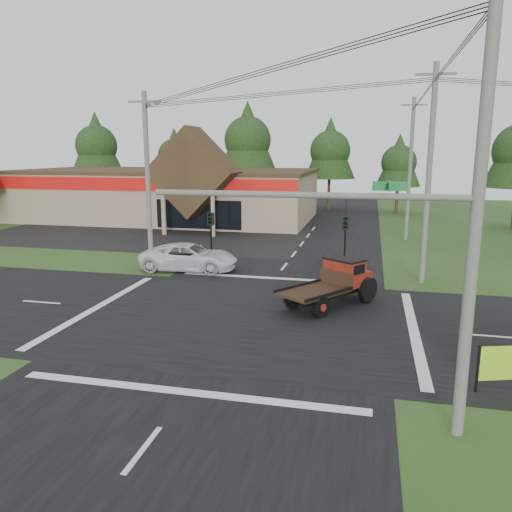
% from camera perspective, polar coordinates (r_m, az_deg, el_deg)
% --- Properties ---
extents(ground, '(120.00, 120.00, 0.00)m').
position_cam_1_polar(ground, '(21.73, -1.29, -7.11)').
color(ground, '#264619').
rests_on(ground, ground).
extents(road_ns, '(12.00, 120.00, 0.02)m').
position_cam_1_polar(road_ns, '(21.73, -1.29, -7.08)').
color(road_ns, black).
rests_on(road_ns, ground).
extents(road_ew, '(120.00, 12.00, 0.02)m').
position_cam_1_polar(road_ew, '(21.73, -1.29, -7.08)').
color(road_ew, black).
rests_on(road_ew, ground).
extents(parking_apron, '(28.00, 14.00, 0.02)m').
position_cam_1_polar(parking_apron, '(43.91, -12.99, 2.32)').
color(parking_apron, black).
rests_on(parking_apron, ground).
extents(cvs_building, '(30.40, 18.20, 9.19)m').
position_cam_1_polar(cvs_building, '(53.84, -9.86, 7.13)').
color(cvs_building, gray).
rests_on(cvs_building, ground).
extents(traffic_signal_mast, '(8.12, 0.24, 7.00)m').
position_cam_1_polar(traffic_signal_mast, '(12.71, 15.99, -0.58)').
color(traffic_signal_mast, '#595651').
rests_on(traffic_signal_mast, ground).
extents(utility_pole_nr, '(2.00, 0.30, 11.00)m').
position_cam_1_polar(utility_pole_nr, '(12.72, 23.90, 4.42)').
color(utility_pole_nr, '#595651').
rests_on(utility_pole_nr, ground).
extents(utility_pole_nw, '(2.00, 0.30, 10.50)m').
position_cam_1_polar(utility_pole_nw, '(30.87, -12.26, 8.49)').
color(utility_pole_nw, '#595651').
rests_on(utility_pole_nw, ground).
extents(utility_pole_ne, '(2.00, 0.30, 11.50)m').
position_cam_1_polar(utility_pole_ne, '(28.09, 19.16, 8.82)').
color(utility_pole_ne, '#595651').
rests_on(utility_pole_ne, ground).
extents(utility_pole_n, '(2.00, 0.30, 11.20)m').
position_cam_1_polar(utility_pole_n, '(42.03, 17.19, 9.54)').
color(utility_pole_n, '#595651').
rests_on(utility_pole_n, ground).
extents(tree_row_a, '(6.72, 6.72, 12.12)m').
position_cam_1_polar(tree_row_a, '(69.43, -17.79, 12.13)').
color(tree_row_a, '#332316').
rests_on(tree_row_a, ground).
extents(tree_row_b, '(5.60, 5.60, 10.10)m').
position_cam_1_polar(tree_row_b, '(66.80, -9.27, 11.41)').
color(tree_row_b, '#332316').
rests_on(tree_row_b, ground).
extents(tree_row_c, '(7.28, 7.28, 13.13)m').
position_cam_1_polar(tree_row_c, '(62.77, -0.96, 13.38)').
color(tree_row_c, '#332316').
rests_on(tree_row_c, ground).
extents(tree_row_d, '(6.16, 6.16, 11.11)m').
position_cam_1_polar(tree_row_d, '(62.12, 8.47, 12.03)').
color(tree_row_d, '#332316').
rests_on(tree_row_d, ground).
extents(tree_row_e, '(5.04, 5.04, 9.09)m').
position_cam_1_polar(tree_row_e, '(59.99, 16.03, 10.43)').
color(tree_row_e, '#332316').
rests_on(tree_row_e, ground).
extents(antique_flatbed_truck, '(4.65, 5.37, 2.17)m').
position_cam_1_polar(antique_flatbed_truck, '(23.29, 8.42, -3.14)').
color(antique_flatbed_truck, '#5C150D').
rests_on(antique_flatbed_truck, ground).
extents(white_pickup, '(5.96, 3.00, 1.62)m').
position_cam_1_polar(white_pickup, '(30.39, -7.63, -0.12)').
color(white_pickup, silver).
rests_on(white_pickup, ground).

